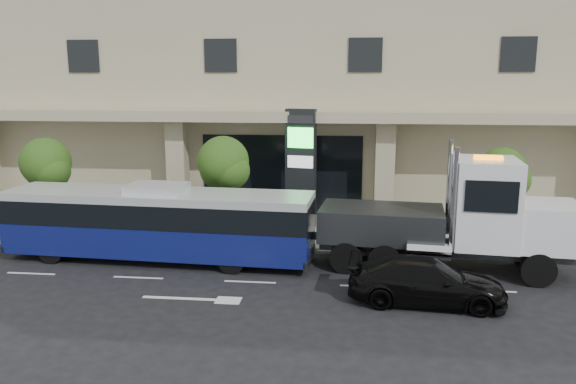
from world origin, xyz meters
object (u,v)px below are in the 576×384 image
city_bus (158,222)px  black_sedan (426,281)px  tow_truck (457,219)px  signage_pylon (301,168)px

city_bus → black_sedan: size_ratio=2.46×
tow_truck → black_sedan: (-1.46, -3.19, -1.22)m
city_bus → tow_truck: tow_truck is taller
city_bus → signage_pylon: 7.23m
black_sedan → signage_pylon: signage_pylon is taller
black_sedan → signage_pylon: (-4.64, 8.21, 2.21)m
black_sedan → tow_truck: bearing=-20.3°
tow_truck → black_sedan: tow_truck is taller
signage_pylon → tow_truck: bearing=-27.7°
tow_truck → signage_pylon: signage_pylon is taller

